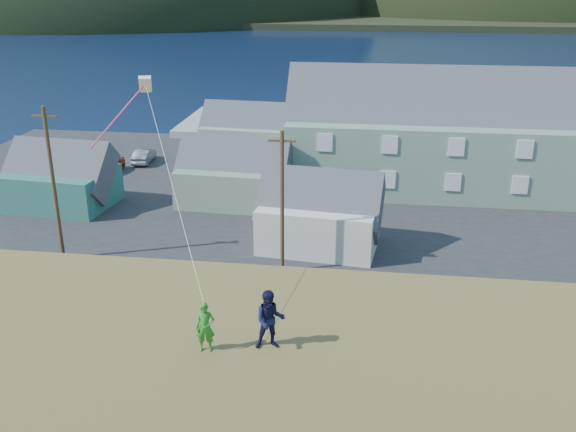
# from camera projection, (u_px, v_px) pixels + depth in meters

# --- Properties ---
(ground) EXTENTS (900.00, 900.00, 0.00)m
(ground) POSITION_uv_depth(u_px,v_px,m) (310.00, 286.00, 37.83)
(ground) COLOR #0A1638
(ground) RESTS_ON ground
(grass_strip) EXTENTS (110.00, 8.00, 0.10)m
(grass_strip) POSITION_uv_depth(u_px,v_px,m) (306.00, 301.00, 35.96)
(grass_strip) COLOR #4C3D19
(grass_strip) RESTS_ON ground
(waterfront_lot) EXTENTS (72.00, 36.00, 0.12)m
(waterfront_lot) POSITION_uv_depth(u_px,v_px,m) (331.00, 193.00, 53.54)
(waterfront_lot) COLOR #28282B
(waterfront_lot) RESTS_ON ground
(wharf) EXTENTS (26.00, 14.00, 0.90)m
(wharf) POSITION_uv_depth(u_px,v_px,m) (295.00, 125.00, 75.43)
(wharf) COLOR gray
(wharf) RESTS_ON ground
(far_shore) EXTENTS (900.00, 320.00, 2.00)m
(far_shore) POSITION_uv_depth(u_px,v_px,m) (374.00, 3.00, 342.77)
(far_shore) COLOR black
(far_shore) RESTS_ON ground
(far_hills) EXTENTS (760.00, 265.00, 143.00)m
(far_hills) POSITION_uv_depth(u_px,v_px,m) (452.00, 7.00, 291.07)
(far_hills) COLOR black
(far_hills) RESTS_ON ground
(lodge) EXTENTS (35.06, 9.90, 12.32)m
(lodge) POSITION_uv_depth(u_px,v_px,m) (499.00, 135.00, 52.69)
(lodge) COLOR gray
(lodge) RESTS_ON waterfront_lot
(shed_teal) EXTENTS (8.62, 6.41, 6.40)m
(shed_teal) POSITION_uv_depth(u_px,v_px,m) (60.00, 178.00, 49.68)
(shed_teal) COLOR #307169
(shed_teal) RESTS_ON waterfront_lot
(shed_palegreen_near) EXTENTS (9.11, 6.02, 6.38)m
(shed_palegreen_near) POSITION_uv_depth(u_px,v_px,m) (234.00, 174.00, 50.41)
(shed_palegreen_near) COLOR slate
(shed_palegreen_near) RESTS_ON waterfront_lot
(shed_white) EXTENTS (8.59, 6.20, 6.43)m
(shed_white) POSITION_uv_depth(u_px,v_px,m) (320.00, 213.00, 42.25)
(shed_white) COLOR silver
(shed_white) RESTS_ON waterfront_lot
(shed_palegreen_far) EXTENTS (9.84, 6.08, 6.35)m
(shed_palegreen_far) POSITION_uv_depth(u_px,v_px,m) (249.00, 130.00, 64.20)
(shed_palegreen_far) COLOR gray
(shed_palegreen_far) RESTS_ON waterfront_lot
(utility_poles) EXTENTS (32.60, 0.24, 9.84)m
(utility_poles) POSITION_uv_depth(u_px,v_px,m) (302.00, 200.00, 37.58)
(utility_poles) COLOR #47331E
(utility_poles) RESTS_ON waterfront_lot
(parked_cars) EXTENTS (24.74, 12.42, 1.52)m
(parked_cars) POSITION_uv_depth(u_px,v_px,m) (220.00, 165.00, 58.46)
(parked_cars) COLOR gray
(parked_cars) RESTS_ON waterfront_lot
(kite_flyer_green) EXTENTS (0.60, 0.45, 1.50)m
(kite_flyer_green) POSITION_uv_depth(u_px,v_px,m) (205.00, 327.00, 18.17)
(kite_flyer_green) COLOR #298223
(kite_flyer_green) RESTS_ON hillside
(kite_flyer_navy) EXTENTS (1.00, 0.86, 1.80)m
(kite_flyer_navy) POSITION_uv_depth(u_px,v_px,m) (270.00, 320.00, 18.26)
(kite_flyer_navy) COLOR #131435
(kite_flyer_navy) RESTS_ON hillside
(kite_rig) EXTENTS (2.60, 3.96, 9.64)m
(kite_rig) POSITION_uv_depth(u_px,v_px,m) (142.00, 91.00, 23.28)
(kite_rig) COLOR #F5E3BA
(kite_rig) RESTS_ON ground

